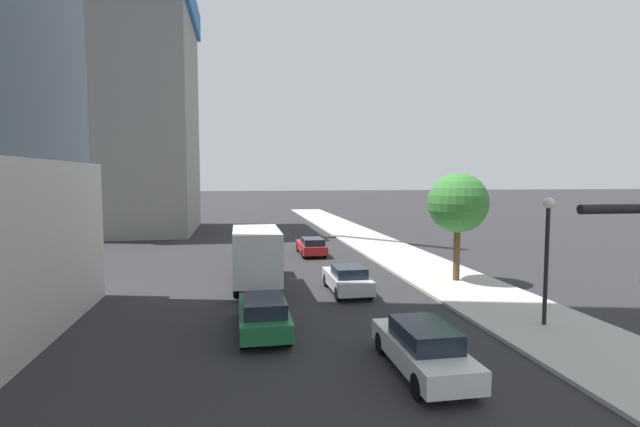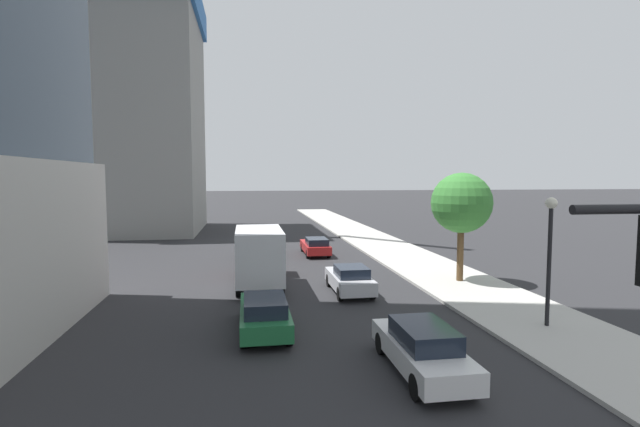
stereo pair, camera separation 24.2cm
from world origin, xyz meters
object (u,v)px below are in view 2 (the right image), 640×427
Objects in this scene: street_lamp at (550,240)px; car_gray at (255,248)px; construction_building at (134,99)px; car_silver at (350,279)px; car_white at (422,348)px; box_truck at (259,253)px; street_tree at (461,203)px; car_red at (315,246)px; car_green at (265,313)px.

street_lamp is 1.07× the size of car_gray.
construction_building is 8.09× the size of car_silver.
construction_building is 7.35× the size of car_white.
box_truck is (-4.51, 12.07, 1.00)m from car_white.
box_truck is (-4.51, 2.32, 1.06)m from car_silver.
construction_building is at bearing 122.14° from street_lamp.
street_lamp is 0.83× the size of street_tree.
box_truck reaches higher than car_red.
box_truck is (-11.03, 1.12, -2.66)m from street_tree.
street_tree reaches higher than car_gray.
car_green is (-10.80, 1.30, -2.71)m from street_lamp.
street_tree is at bearing -51.06° from construction_building.
car_green is at bearing 135.78° from car_white.
box_truck is at bearing 174.21° from street_tree.
construction_building reaches higher than street_tree.
street_tree is 12.92m from car_red.
street_lamp is 9.57m from car_silver.
car_green is 17.66m from car_red.
car_green is at bearing -104.80° from car_red.
street_tree reaches higher than car_white.
construction_building is 38.25m from street_tree.
box_truck is (-0.00, 7.69, 1.02)m from car_green.
car_green reaches higher than car_gray.
car_silver is at bearing 133.32° from street_lamp.
car_gray reaches higher than car_red.
car_gray is at bearing 137.60° from street_tree.
street_lamp is 1.14× the size of car_silver.
car_gray is at bearing 111.81° from car_silver.
car_silver is 7.01m from car_green.
street_lamp reaches higher than car_silver.
car_silver is at bearing -169.58° from street_tree.
car_red is at bearing 90.00° from car_silver.
construction_building is at bearing 112.84° from car_white.
street_tree is 7.60m from car_silver.
car_silver is (16.73, -29.97, -13.44)m from construction_building.
street_lamp is 1.05× the size of car_green.
construction_building reaches higher than car_gray.
car_silver reaches higher than car_red.
street_tree is at bearing 30.78° from car_green.
street_lamp is 1.07× the size of car_red.
car_silver is at bearing 90.00° from car_white.
car_gray is 1.00× the size of car_red.
street_tree is 13.35m from car_green.
car_green is (12.22, -35.34, -13.40)m from construction_building.
car_white is 6.29m from car_green.
box_truck is (-10.80, 8.99, -1.69)m from street_lamp.
street_tree is (23.25, -28.77, -9.72)m from construction_building.
construction_building is 36.86m from car_silver.
car_white reaches higher than car_green.
car_gray is (-11.03, 10.07, -3.70)m from street_tree.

